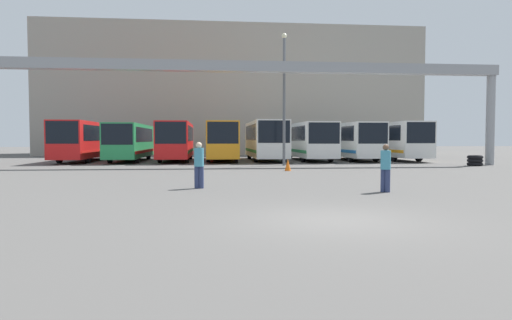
# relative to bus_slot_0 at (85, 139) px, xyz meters

# --- Properties ---
(ground_plane) EXTENTS (200.00, 200.00, 0.00)m
(ground_plane) POSITION_rel_bus_slot_0_xyz_m (13.28, -29.46, -1.86)
(ground_plane) COLOR #514F4C
(building_backdrop) EXTENTS (44.44, 12.00, 14.96)m
(building_backdrop) POSITION_rel_bus_slot_0_xyz_m (13.28, 17.81, 5.61)
(building_backdrop) COLOR gray
(building_backdrop) RESTS_ON ground
(overhead_gantry) EXTENTS (34.75, 0.80, 7.06)m
(overhead_gantry) POSITION_rel_bus_slot_0_xyz_m (13.28, -8.90, 4.17)
(overhead_gantry) COLOR gray
(overhead_gantry) RESTS_ON ground
(bus_slot_0) EXTENTS (2.48, 12.18, 3.24)m
(bus_slot_0) POSITION_rel_bus_slot_0_xyz_m (0.00, 0.00, 0.00)
(bus_slot_0) COLOR red
(bus_slot_0) RESTS_ON ground
(bus_slot_1) EXTENTS (2.45, 11.26, 3.06)m
(bus_slot_1) POSITION_rel_bus_slot_0_xyz_m (3.80, -0.46, -0.10)
(bus_slot_1) COLOR #268C4C
(bus_slot_1) RESTS_ON ground
(bus_slot_2) EXTENTS (2.47, 11.26, 3.21)m
(bus_slot_2) POSITION_rel_bus_slot_0_xyz_m (7.59, -0.46, -0.01)
(bus_slot_2) COLOR red
(bus_slot_2) RESTS_ON ground
(bus_slot_3) EXTENTS (2.52, 11.02, 3.22)m
(bus_slot_3) POSITION_rel_bus_slot_0_xyz_m (11.39, -0.58, -0.01)
(bus_slot_3) COLOR orange
(bus_slot_3) RESTS_ON ground
(bus_slot_4) EXTENTS (2.63, 10.76, 3.34)m
(bus_slot_4) POSITION_rel_bus_slot_0_xyz_m (15.18, -0.71, 0.06)
(bus_slot_4) COLOR silver
(bus_slot_4) RESTS_ON ground
(bus_slot_5) EXTENTS (2.63, 10.68, 3.20)m
(bus_slot_5) POSITION_rel_bus_slot_0_xyz_m (18.98, -0.75, -0.02)
(bus_slot_5) COLOR silver
(bus_slot_5) RESTS_ON ground
(bus_slot_6) EXTENTS (2.54, 10.52, 3.19)m
(bus_slot_6) POSITION_rel_bus_slot_0_xyz_m (22.77, -0.83, -0.03)
(bus_slot_6) COLOR silver
(bus_slot_6) RESTS_ON ground
(bus_slot_7) EXTENTS (2.53, 11.85, 3.26)m
(bus_slot_7) POSITION_rel_bus_slot_0_xyz_m (26.57, -0.16, 0.01)
(bus_slot_7) COLOR silver
(bus_slot_7) RESTS_ON ground
(pedestrian_mid_left) EXTENTS (0.35, 0.35, 1.68)m
(pedestrian_mid_left) POSITION_rel_bus_slot_0_xyz_m (16.57, -24.23, -0.97)
(pedestrian_mid_left) COLOR navy
(pedestrian_mid_left) RESTS_ON ground
(pedestrian_far_center) EXTENTS (0.36, 0.36, 1.75)m
(pedestrian_far_center) POSITION_rel_bus_slot_0_xyz_m (10.03, -22.34, -0.94)
(pedestrian_far_center) COLOR navy
(pedestrian_far_center) RESTS_ON ground
(traffic_cone) EXTENTS (0.37, 0.37, 0.69)m
(traffic_cone) POSITION_rel_bus_slot_0_xyz_m (14.97, -13.35, -1.52)
(traffic_cone) COLOR orange
(traffic_cone) RESTS_ON ground
(tire_stack) EXTENTS (1.04, 1.04, 0.72)m
(tire_stack) POSITION_rel_bus_slot_0_xyz_m (28.74, -9.75, -1.50)
(tire_stack) COLOR black
(tire_stack) RESTS_ON ground
(lamp_post) EXTENTS (0.36, 0.36, 9.17)m
(lamp_post) POSITION_rel_bus_slot_0_xyz_m (15.59, -8.12, 3.09)
(lamp_post) COLOR #595B60
(lamp_post) RESTS_ON ground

